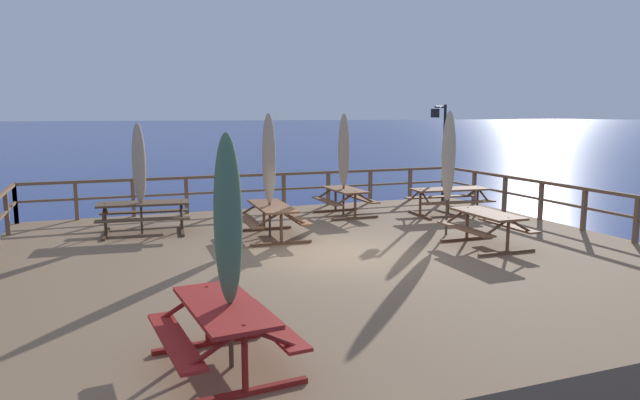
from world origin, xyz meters
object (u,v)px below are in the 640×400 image
picnic_table_back_right (487,222)px  patio_umbrella_tall_back_right (344,151)px  patio_umbrella_tall_front (450,153)px  patio_umbrella_tall_back_left (228,221)px  picnic_table_back_left (345,196)px  picnic_table_front_right (144,211)px  lamp_post_hooked (441,138)px  picnic_table_front_left (272,214)px  picnic_table_mid_centre (224,322)px  patio_umbrella_tall_mid_left (269,159)px  patio_umbrella_tall_mid_right (449,157)px  patio_umbrella_short_mid (139,164)px  picnic_table_mid_right (449,195)px

picnic_table_back_right → patio_umbrella_tall_back_right: bearing=105.7°
patio_umbrella_tall_front → patio_umbrella_tall_back_left: bearing=-135.9°
patio_umbrella_tall_back_left → picnic_table_back_left: bearing=59.3°
picnic_table_front_right → lamp_post_hooked: bearing=11.2°
picnic_table_back_right → picnic_table_front_right: size_ratio=0.79×
picnic_table_back_right → patio_umbrella_tall_front: 4.33m
picnic_table_front_left → picnic_table_front_right: size_ratio=0.94×
picnic_table_back_right → picnic_table_back_left: bearing=105.6°
patio_umbrella_tall_back_left → patio_umbrella_tall_back_right: bearing=59.6°
picnic_table_mid_centre → patio_umbrella_tall_mid_left: patio_umbrella_tall_mid_left is taller
picnic_table_front_right → picnic_table_front_left: bearing=-28.3°
picnic_table_mid_centre → patio_umbrella_tall_mid_right: patio_umbrella_tall_mid_right is taller
patio_umbrella_tall_back_left → patio_umbrella_tall_mid_left: patio_umbrella_tall_mid_left is taller
picnic_table_mid_centre → picnic_table_back_right: 7.73m
picnic_table_front_left → patio_umbrella_tall_front: patio_umbrella_tall_front is taller
picnic_table_back_right → patio_umbrella_tall_mid_right: (-0.12, 1.38, 1.34)m
picnic_table_front_left → patio_umbrella_short_mid: 3.42m
picnic_table_front_right → patio_umbrella_tall_mid_left: (2.76, -1.51, 1.30)m
picnic_table_back_right → patio_umbrella_tall_back_right: 5.17m
patio_umbrella_tall_back_left → patio_umbrella_short_mid: (-0.47, 8.11, -0.00)m
picnic_table_mid_right → patio_umbrella_tall_mid_right: 3.21m
patio_umbrella_tall_front → patio_umbrella_tall_mid_right: size_ratio=0.94×
patio_umbrella_tall_back_left → patio_umbrella_tall_mid_right: size_ratio=0.91×
picnic_table_mid_right → picnic_table_mid_centre: same height
picnic_table_front_right → lamp_post_hooked: 9.90m
picnic_table_mid_centre → patio_umbrella_tall_front: patio_umbrella_tall_front is taller
patio_umbrella_tall_back_left → patio_umbrella_short_mid: bearing=93.3°
picnic_table_front_right → patio_umbrella_tall_mid_right: patio_umbrella_tall_mid_right is taller
lamp_post_hooked → picnic_table_mid_right: bearing=-116.1°
picnic_table_front_right → patio_umbrella_tall_front: bearing=-2.2°
patio_umbrella_tall_front → lamp_post_hooked: lamp_post_hooked is taller
patio_umbrella_tall_back_right → patio_umbrella_tall_mid_right: bearing=-70.3°
patio_umbrella_tall_front → patio_umbrella_tall_mid_left: (-5.73, -1.18, 0.08)m
picnic_table_back_left → patio_umbrella_tall_back_left: 10.26m
picnic_table_mid_centre → picnic_table_back_right: same height
picnic_table_back_right → patio_umbrella_short_mid: bearing=149.6°
picnic_table_front_left → patio_umbrella_short_mid: bearing=153.2°
patio_umbrella_tall_back_right → patio_umbrella_tall_mid_right: patio_umbrella_tall_mid_right is taller
patio_umbrella_tall_front → patio_umbrella_tall_back_left: (-8.09, -7.85, -0.06)m
patio_umbrella_tall_back_left → patio_umbrella_tall_front: bearing=44.1°
picnic_table_back_right → lamp_post_hooked: bearing=66.4°
patio_umbrella_tall_mid_left → patio_umbrella_tall_front: bearing=11.7°
picnic_table_front_left → patio_umbrella_short_mid: (-2.87, 1.45, 1.15)m
picnic_table_mid_centre → patio_umbrella_short_mid: 8.21m
picnic_table_mid_right → patio_umbrella_tall_front: 1.22m
patio_umbrella_tall_back_right → patio_umbrella_tall_back_left: patio_umbrella_tall_back_right is taller
picnic_table_front_left → lamp_post_hooked: lamp_post_hooked is taller
picnic_table_back_left → patio_umbrella_tall_mid_left: (-2.85, -2.10, 1.31)m
picnic_table_back_left → patio_umbrella_short_mid: (-5.67, -0.66, 1.16)m
picnic_table_front_left → patio_umbrella_tall_back_left: (-2.41, -6.66, 1.16)m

